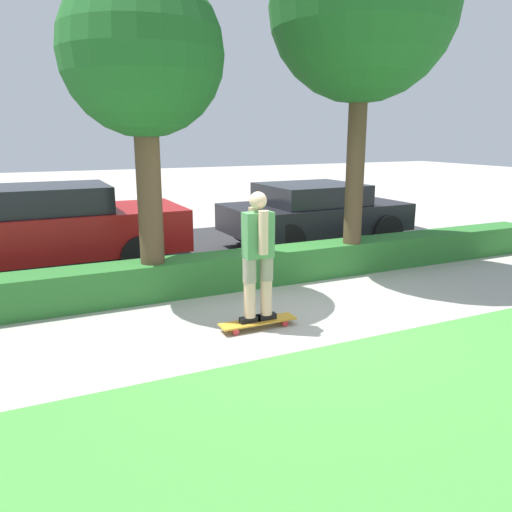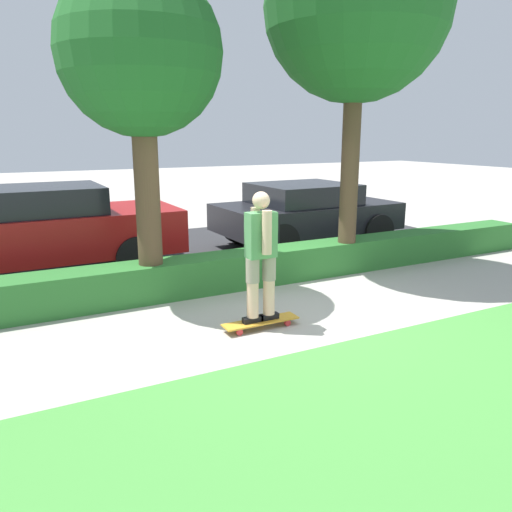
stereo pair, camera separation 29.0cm
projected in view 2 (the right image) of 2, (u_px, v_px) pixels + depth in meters
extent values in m
plane|color=#ADA89E|center=(291.00, 317.00, 6.67)|extent=(60.00, 60.00, 0.00)
cube|color=#47933D|center=(481.00, 433.00, 4.08)|extent=(12.63, 4.00, 0.01)
cube|color=#2D2D30|center=(185.00, 252.00, 10.30)|extent=(12.63, 5.00, 0.01)
cube|color=#2D702D|center=(239.00, 269.00, 7.99)|extent=(12.63, 0.60, 0.55)
cube|color=gold|center=(261.00, 321.00, 6.28)|extent=(1.00, 0.24, 0.02)
cylinder|color=red|center=(287.00, 323.00, 6.36)|extent=(0.08, 0.04, 0.08)
cylinder|color=red|center=(280.00, 318.00, 6.52)|extent=(0.08, 0.04, 0.08)
cylinder|color=red|center=(240.00, 332.00, 6.06)|extent=(0.08, 0.04, 0.08)
cylinder|color=red|center=(233.00, 327.00, 6.22)|extent=(0.08, 0.04, 0.08)
cube|color=black|center=(253.00, 319.00, 6.22)|extent=(0.26, 0.09, 0.07)
cylinder|color=beige|center=(253.00, 288.00, 6.12)|extent=(0.15, 0.15, 0.75)
cylinder|color=gray|center=(253.00, 270.00, 6.06)|extent=(0.17, 0.17, 0.30)
cube|color=black|center=(269.00, 316.00, 6.32)|extent=(0.26, 0.09, 0.07)
cylinder|color=beige|center=(269.00, 285.00, 6.22)|extent=(0.15, 0.15, 0.75)
cylinder|color=gray|center=(269.00, 268.00, 6.17)|extent=(0.17, 0.17, 0.30)
cube|color=#519356|center=(261.00, 235.00, 6.01)|extent=(0.36, 0.20, 0.56)
cylinder|color=beige|center=(267.00, 233.00, 5.87)|extent=(0.12, 0.12, 0.52)
cylinder|color=beige|center=(255.00, 228.00, 6.13)|extent=(0.12, 0.12, 0.52)
sphere|color=beige|center=(261.00, 200.00, 5.91)|extent=(0.21, 0.21, 0.21)
cylinder|color=brown|center=(148.00, 205.00, 7.05)|extent=(0.35, 0.35, 2.82)
sphere|color=#1E5B23|center=(140.00, 52.00, 6.57)|extent=(2.21, 2.21, 2.21)
cylinder|color=brown|center=(350.00, 172.00, 8.41)|extent=(0.30, 0.30, 3.52)
sphere|color=#1E5B23|center=(357.00, 6.00, 7.80)|extent=(2.95, 2.95, 2.95)
cube|color=maroon|center=(36.00, 235.00, 8.38)|extent=(4.76, 1.90, 0.73)
cube|color=black|center=(23.00, 201.00, 8.18)|extent=(2.48, 1.65, 0.44)
cylinder|color=black|center=(137.00, 257.00, 8.39)|extent=(0.73, 0.22, 0.73)
cylinder|color=black|center=(115.00, 239.00, 9.85)|extent=(0.73, 0.22, 0.73)
cube|color=black|center=(307.00, 216.00, 10.78)|extent=(3.88, 2.12, 0.56)
cube|color=black|center=(303.00, 194.00, 10.61)|extent=(2.04, 1.82, 0.42)
cylinder|color=black|center=(377.00, 231.00, 10.58)|extent=(0.75, 0.24, 0.75)
cylinder|color=black|center=(327.00, 219.00, 12.16)|extent=(0.75, 0.24, 0.75)
cylinder|color=black|center=(280.00, 242.00, 9.52)|extent=(0.75, 0.24, 0.75)
cylinder|color=black|center=(239.00, 227.00, 11.11)|extent=(0.75, 0.24, 0.75)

